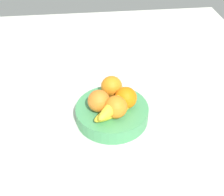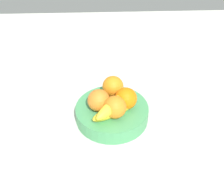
{
  "view_description": "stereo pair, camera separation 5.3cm",
  "coord_description": "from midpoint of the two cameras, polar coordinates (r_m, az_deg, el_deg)",
  "views": [
    {
      "loc": [
        -78.12,
        11.26,
        69.53
      ],
      "look_at": [
        -3.38,
        2.67,
        9.1
      ],
      "focal_mm": 47.05,
      "sensor_mm": 36.0,
      "label": 1
    },
    {
      "loc": [
        -78.54,
        5.96,
        69.53
      ],
      "look_at": [
        -3.38,
        2.67,
        9.1
      ],
      "focal_mm": 47.05,
      "sensor_mm": 36.0,
      "label": 2
    }
  ],
  "objects": [
    {
      "name": "orange_back_left",
      "position": [
        0.97,
        4.28,
        -0.13
      ],
      "size": [
        7.45,
        7.45,
        7.45
      ],
      "primitive_type": "sphere",
      "color": "orange",
      "rests_on": "fruit_bowl"
    },
    {
      "name": "orange_front_left",
      "position": [
        1.02,
        1.68,
        2.22
      ],
      "size": [
        7.45,
        7.45,
        7.45
      ],
      "primitive_type": "sphere",
      "color": "orange",
      "rests_on": "fruit_bowl"
    },
    {
      "name": "orange_front_right",
      "position": [
        0.96,
        -1.02,
        -0.49
      ],
      "size": [
        7.45,
        7.45,
        7.45
      ],
      "primitive_type": "sphere",
      "color": "orange",
      "rests_on": "fruit_bowl"
    },
    {
      "name": "fruit_bowl",
      "position": [
        1.01,
        1.51,
        -2.94
      ],
      "size": [
        24.82,
        24.82,
        5.1
      ],
      "primitive_type": "cylinder",
      "color": "#499C5F",
      "rests_on": "ground_plane"
    },
    {
      "name": "orange_center",
      "position": [
        0.93,
        2.21,
        -1.83
      ],
      "size": [
        7.45,
        7.45,
        7.45
      ],
      "primitive_type": "sphere",
      "color": "orange",
      "rests_on": "fruit_bowl"
    },
    {
      "name": "banana_bunch",
      "position": [
        0.94,
        2.11,
        -1.89
      ],
      "size": [
        15.53,
        16.58,
        6.2
      ],
      "color": "yellow",
      "rests_on": "fruit_bowl"
    },
    {
      "name": "ground_plane",
      "position": [
        1.06,
        2.8,
        -3.32
      ],
      "size": [
        180.0,
        140.0,
        3.0
      ],
      "primitive_type": "cube",
      "color": "silver"
    }
  ]
}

